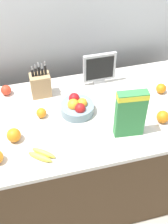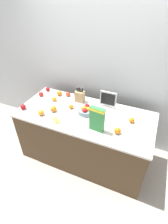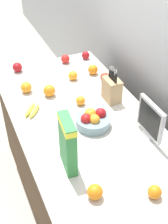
{
  "view_description": "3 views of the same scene",
  "coord_description": "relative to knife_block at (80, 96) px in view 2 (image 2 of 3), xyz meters",
  "views": [
    {
      "loc": [
        -0.36,
        -1.51,
        2.36
      ],
      "look_at": [
        0.03,
        -0.04,
        0.93
      ],
      "focal_mm": 50.0,
      "sensor_mm": 36.0,
      "label": 1
    },
    {
      "loc": [
        0.8,
        -1.85,
        2.39
      ],
      "look_at": [
        -0.0,
        -0.03,
        0.93
      ],
      "focal_mm": 28.0,
      "sensor_mm": 36.0,
      "label": 2
    },
    {
      "loc": [
        1.43,
        -0.66,
        2.24
      ],
      "look_at": [
        -0.03,
        -0.02,
        0.99
      ],
      "focal_mm": 50.0,
      "sensor_mm": 36.0,
      "label": 3
    }
  ],
  "objects": [
    {
      "name": "orange_near_bowl",
      "position": [
        -0.04,
        -0.23,
        -0.06
      ],
      "size": [
        0.07,
        0.07,
        0.07
      ],
      "primitive_type": "sphere",
      "color": "orange",
      "rests_on": "counter"
    },
    {
      "name": "cereal_box",
      "position": [
        0.48,
        -0.53,
        0.09
      ],
      "size": [
        0.19,
        0.08,
        0.34
      ],
      "rotation": [
        0.0,
        0.0,
        -0.11
      ],
      "color": "#338442",
      "rests_on": "counter"
    },
    {
      "name": "wall_back",
      "position": [
        0.21,
        0.39,
        0.33
      ],
      "size": [
        9.0,
        0.06,
        2.6
      ],
      "color": "silver",
      "rests_on": "ground_plane"
    },
    {
      "name": "orange_mid_right",
      "position": [
        -0.35,
        -0.55,
        -0.05
      ],
      "size": [
        0.08,
        0.08,
        0.08
      ],
      "primitive_type": "sphere",
      "color": "orange",
      "rests_on": "counter"
    },
    {
      "name": "orange_front_center",
      "position": [
        -0.24,
        -0.4,
        -0.05
      ],
      "size": [
        0.09,
        0.09,
        0.09
      ],
      "primitive_type": "sphere",
      "color": "orange",
      "rests_on": "counter"
    },
    {
      "name": "counter",
      "position": [
        0.21,
        -0.28,
        -0.53
      ],
      "size": [
        1.97,
        0.91,
        0.88
      ],
      "color": "#4C3823",
      "rests_on": "ground_plane"
    },
    {
      "name": "small_monitor",
      "position": [
        0.45,
        0.03,
        0.04
      ],
      "size": [
        0.25,
        0.03,
        0.26
      ],
      "color": "#B7B7BC",
      "rests_on": "counter"
    },
    {
      "name": "banana_bunch",
      "position": [
        -0.09,
        -0.58,
        -0.08
      ],
      "size": [
        0.17,
        0.16,
        0.04
      ],
      "rotation": [
        0.0,
        0.0,
        2.35
      ],
      "color": "yellow",
      "rests_on": "counter"
    },
    {
      "name": "apple_rear",
      "position": [
        -0.66,
        0.08,
        -0.06
      ],
      "size": [
        0.07,
        0.07,
        0.07
      ],
      "primitive_type": "sphere",
      "color": "#A31419",
      "rests_on": "counter"
    },
    {
      "name": "knife_block",
      "position": [
        0.0,
        0.0,
        0.0
      ],
      "size": [
        0.14,
        0.1,
        0.28
      ],
      "color": "tan",
      "rests_on": "counter"
    },
    {
      "name": "orange_back_center",
      "position": [
        0.74,
        -0.48,
        -0.05
      ],
      "size": [
        0.08,
        0.08,
        0.08
      ],
      "primitive_type": "sphere",
      "color": "orange",
      "rests_on": "counter"
    },
    {
      "name": "fruit_bowl",
      "position": [
        0.21,
        -0.25,
        -0.05
      ],
      "size": [
        0.23,
        0.23,
        0.12
      ],
      "color": "gray",
      "rests_on": "counter"
    },
    {
      "name": "apple_front",
      "position": [
        -0.68,
        -0.53,
        -0.05
      ],
      "size": [
        0.08,
        0.08,
        0.08
      ],
      "primitive_type": "sphere",
      "color": "#A31419",
      "rests_on": "counter"
    },
    {
      "name": "orange_front_right",
      "position": [
        0.86,
        -0.2,
        -0.06
      ],
      "size": [
        0.07,
        0.07,
        0.07
      ],
      "primitive_type": "sphere",
      "color": "orange",
      "rests_on": "counter"
    },
    {
      "name": "apple_leftmost",
      "position": [
        -0.25,
        0.07,
        -0.05
      ],
      "size": [
        0.08,
        0.08,
        0.08
      ],
      "primitive_type": "sphere",
      "color": "red",
      "rests_on": "counter"
    },
    {
      "name": "apple_rightmost",
      "position": [
        -0.66,
        -0.11,
        -0.05
      ],
      "size": [
        0.08,
        0.08,
        0.08
      ],
      "primitive_type": "sphere",
      "color": "red",
      "rests_on": "counter"
    },
    {
      "name": "orange_mid_left",
      "position": [
        -0.38,
        -0.15,
        -0.06
      ],
      "size": [
        0.08,
        0.08,
        0.08
      ],
      "primitive_type": "sphere",
      "color": "orange",
      "rests_on": "counter"
    },
    {
      "name": "orange_front_left",
      "position": [
        -0.39,
        0.03,
        -0.05
      ],
      "size": [
        0.08,
        0.08,
        0.08
      ],
      "primitive_type": "sphere",
      "color": "orange",
      "rests_on": "counter"
    },
    {
      "name": "ground_plane",
      "position": [
        0.21,
        -0.28,
        -0.97
      ],
      "size": [
        14.0,
        14.0,
        0.0
      ],
      "primitive_type": "plane",
      "color": "#B2A899"
    }
  ]
}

